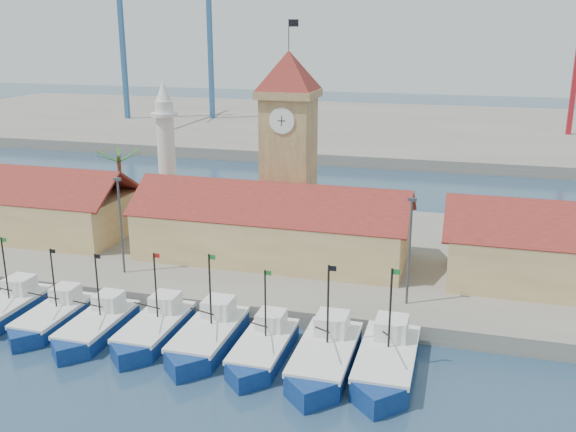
% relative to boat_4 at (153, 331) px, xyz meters
% --- Properties ---
extents(ground, '(400.00, 400.00, 0.00)m').
position_rel_boat_4_xyz_m(ground, '(4.62, -3.14, -0.75)').
color(ground, '#1C314B').
rests_on(ground, ground).
extents(quay, '(140.00, 32.00, 1.50)m').
position_rel_boat_4_xyz_m(quay, '(4.62, 20.86, -0.00)').
color(quay, gray).
rests_on(quay, ground).
extents(terminal, '(240.00, 80.00, 2.00)m').
position_rel_boat_4_xyz_m(terminal, '(4.62, 106.86, 0.25)').
color(terminal, gray).
rests_on(terminal, ground).
extents(boat_1, '(3.55, 9.73, 7.36)m').
position_rel_boat_4_xyz_m(boat_1, '(-13.66, -0.11, 0.01)').
color(boat_1, navy).
rests_on(boat_1, ground).
extents(boat_2, '(3.29, 9.02, 6.83)m').
position_rel_boat_4_xyz_m(boat_2, '(-9.01, -0.17, -0.05)').
color(boat_2, navy).
rests_on(boat_2, ground).
extents(boat_3, '(3.39, 9.28, 7.02)m').
position_rel_boat_4_xyz_m(boat_3, '(-4.62, -0.76, -0.03)').
color(boat_3, navy).
rests_on(boat_3, ground).
extents(boat_4, '(3.52, 9.64, 7.29)m').
position_rel_boat_4_xyz_m(boat_4, '(0.00, 0.00, 0.00)').
color(boat_4, navy).
rests_on(boat_4, ground).
extents(boat_5, '(3.71, 10.17, 7.70)m').
position_rel_boat_4_xyz_m(boat_5, '(4.58, -0.15, 0.04)').
color(boat_5, navy).
rests_on(boat_5, ground).
extents(boat_6, '(3.42, 9.38, 7.10)m').
position_rel_boat_4_xyz_m(boat_6, '(9.14, -0.67, -0.02)').
color(boat_6, navy).
rests_on(boat_6, ground).
extents(boat_7, '(3.90, 10.67, 8.08)m').
position_rel_boat_4_xyz_m(boat_7, '(13.83, -0.96, 0.08)').
color(boat_7, navy).
rests_on(boat_7, ground).
extents(boat_8, '(3.90, 10.70, 8.09)m').
position_rel_boat_4_xyz_m(boat_8, '(18.15, -0.46, 0.08)').
color(boat_8, navy).
rests_on(boat_8, ground).
extents(hall_center, '(27.04, 10.13, 7.61)m').
position_rel_boat_4_xyz_m(hall_center, '(4.62, 16.86, 3.23)').
color(hall_center, '#E3BD7C').
rests_on(hall_center, quay).
extents(clock_tower, '(5.80, 5.80, 22.70)m').
position_rel_boat_4_xyz_m(clock_tower, '(4.62, 22.85, 11.21)').
color(clock_tower, tan).
rests_on(clock_tower, quay).
extents(minaret, '(3.00, 3.00, 16.30)m').
position_rel_boat_4_xyz_m(minaret, '(-10.38, 24.86, 8.97)').
color(minaret, silver).
rests_on(minaret, quay).
extents(palm_tree, '(5.60, 5.03, 8.39)m').
position_rel_boat_4_xyz_m(palm_tree, '(-15.38, 22.86, 5.49)').
color(palm_tree, brown).
rests_on(palm_tree, quay).
extents(lamp_posts, '(80.70, 0.25, 9.03)m').
position_rel_boat_4_xyz_m(lamp_posts, '(5.12, 8.86, 5.72)').
color(lamp_posts, '#3F3F44').
rests_on(lamp_posts, quay).
extents(crane_blue_far, '(1.00, 37.44, 42.60)m').
position_rel_boat_4_xyz_m(crane_blue_far, '(-57.00, 96.74, 25.27)').
color(crane_blue_far, '#2C5A89').
rests_on(crane_blue_far, terminal).
extents(crane_blue_near, '(1.00, 33.47, 42.58)m').
position_rel_boat_4_xyz_m(crane_blue_near, '(-37.37, 103.35, 24.95)').
color(crane_blue_near, '#2C5A89').
rests_on(crane_blue_near, terminal).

